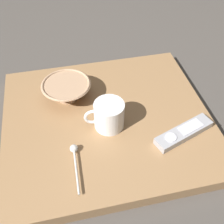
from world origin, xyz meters
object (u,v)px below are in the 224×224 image
cereal_bowl (67,90)px  coffee_mug (109,115)px  tv_remote_near (184,132)px  teaspoon (75,154)px

cereal_bowl → coffee_mug: bearing=-53.5°
coffee_mug → tv_remote_near: coffee_mug is taller
cereal_bowl → tv_remote_near: 0.40m
cereal_bowl → tv_remote_near: cereal_bowl is taller
coffee_mug → teaspoon: size_ratio=0.80×
coffee_mug → teaspoon: bearing=-141.7°
coffee_mug → teaspoon: coffee_mug is taller
coffee_mug → tv_remote_near: bearing=-22.6°
cereal_bowl → tv_remote_near: bearing=-36.6°
cereal_bowl → teaspoon: (-0.01, -0.24, -0.02)m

